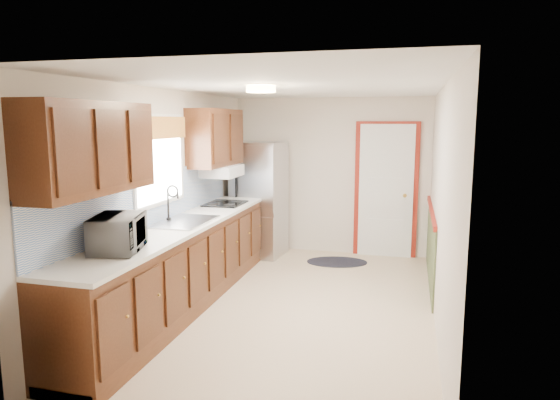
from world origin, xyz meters
The scene contains 8 objects.
room_shell centered at (0.00, 0.00, 1.20)m, with size 3.20×5.20×2.52m.
kitchen_run centered at (-1.24, -0.29, 0.81)m, with size 0.63×4.00×2.20m.
back_wall_trim centered at (0.99, 2.21, 0.89)m, with size 1.12×2.30×2.08m.
ceiling_fixture centered at (-0.30, -0.20, 2.36)m, with size 0.30×0.30×0.06m, color #FFD88C.
microwave centered at (-1.20, -1.47, 1.13)m, with size 0.55×0.31×0.38m, color white.
refrigerator centered at (-1.02, 2.05, 0.87)m, with size 0.78×0.75×1.73m.
rug centered at (0.21, 1.90, 0.01)m, with size 0.88×0.56×0.01m, color black.
cooktop centered at (-1.19, 1.04, 0.95)m, with size 0.47×0.57×0.02m, color black.
Camera 1 is at (1.20, -5.14, 2.04)m, focal length 32.00 mm.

